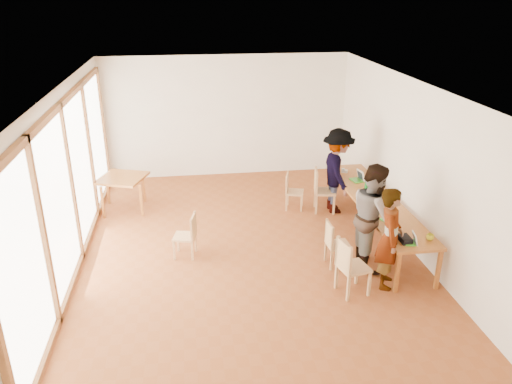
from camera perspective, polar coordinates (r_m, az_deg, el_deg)
The scene contains 25 objects.
ground at distance 9.30m, azimuth -1.11°, elevation -6.38°, with size 8.00×8.00×0.00m, color brown.
wall_back at distance 12.49m, azimuth -3.41°, elevation 8.60°, with size 6.00×0.10×3.00m, color white.
wall_front at distance 5.16m, azimuth 4.32°, elevation -13.02°, with size 6.00×0.10×3.00m, color white.
wall_right at distance 9.49m, azimuth 17.14°, elevation 3.10°, with size 0.10×8.00×3.00m, color white.
window_wall at distance 8.86m, azimuth -20.56°, elevation 1.26°, with size 0.10×8.00×3.00m, color white.
ceiling at distance 8.28m, azimuth -1.26°, elevation 12.25°, with size 6.00×8.00×0.04m, color white.
communal_table at distance 9.73m, azimuth 13.51°, elevation -1.08°, with size 0.80×4.00×0.75m.
side_table at distance 10.96m, azimuth -15.03°, elevation 1.29°, with size 0.90×0.90×0.75m.
chair_near at distance 7.86m, azimuth 10.54°, elevation -7.82°, with size 0.52×0.52×0.50m.
chair_mid at distance 8.63m, azimuth 8.88°, elevation -5.39°, with size 0.39×0.39×0.43m.
chair_far at distance 10.74m, azimuth 4.00°, elevation 0.54°, with size 0.46×0.46×0.42m.
chair_empty at distance 10.65m, azimuth 7.36°, elevation 0.70°, with size 0.50×0.50×0.50m.
chair_spare at distance 8.89m, azimuth -7.67°, elevation -4.47°, with size 0.45×0.45×0.43m.
person_near at distance 8.11m, azimuth 15.05°, elevation -5.12°, with size 0.61×0.40×1.68m, color gray.
person_mid at distance 8.59m, azimuth 13.27°, elevation -2.71°, with size 0.89×0.70×1.84m, color gray.
person_far at distance 10.58m, azimuth 9.27°, elevation 2.38°, with size 1.17×0.67×1.81m, color gray.
laptop_near at distance 8.22m, azimuth 17.40°, elevation -5.29°, with size 0.22×0.24×0.18m.
laptop_mid at distance 8.88m, azimuth 15.04°, elevation -2.87°, with size 0.28×0.29×0.20m.
laptop_far at distance 10.55m, azimuth 11.63°, elevation 1.60°, with size 0.28×0.30×0.22m.
yellow_mug at distance 8.42m, azimuth 19.28°, elevation -4.90°, with size 0.12×0.12×0.10m, color gold.
green_bottle at distance 9.79m, azimuth 12.46°, elevation 0.37°, with size 0.07×0.07×0.28m, color #167620.
clear_glass at distance 10.96m, azimuth 9.93°, elevation 2.44°, with size 0.07×0.07×0.09m, color silver.
condiment_cup at distance 10.97m, azimuth 10.24°, elevation 2.34°, with size 0.08×0.08×0.06m, color white.
pink_phone at distance 10.34m, azimuth 13.85°, elevation 0.63°, with size 0.05×0.10×0.01m, color #C5445E.
black_pouch at distance 8.24m, azimuth 16.67°, elevation -5.19°, with size 0.16×0.26×0.09m, color black.
Camera 1 is at (-0.96, -8.09, 4.49)m, focal length 35.00 mm.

